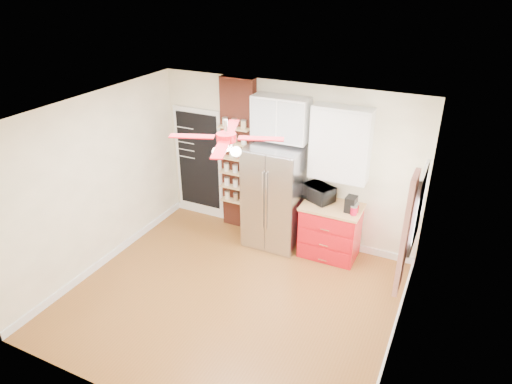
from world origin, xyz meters
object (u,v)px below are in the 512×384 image
at_px(red_cabinet, 330,231).
at_px(coffee_maker, 351,204).
at_px(toaster_oven, 319,193).
at_px(canister_left, 354,211).
at_px(fridge, 274,197).
at_px(pantry_jar_oats, 232,153).
at_px(ceiling_fan, 226,138).

relative_size(red_cabinet, coffee_maker, 3.80).
relative_size(toaster_oven, coffee_maker, 1.90).
bearing_deg(canister_left, red_cabinet, 160.66).
height_order(toaster_oven, canister_left, toaster_oven).
relative_size(toaster_oven, canister_left, 3.57).
height_order(toaster_oven, coffee_maker, toaster_oven).
relative_size(red_cabinet, toaster_oven, 2.01).
distance_m(fridge, red_cabinet, 1.06).
relative_size(canister_left, pantry_jar_oats, 0.96).
relative_size(fridge, ceiling_fan, 1.25).
bearing_deg(coffee_maker, fridge, -176.23).
bearing_deg(pantry_jar_oats, toaster_oven, -0.37).
relative_size(coffee_maker, pantry_jar_oats, 1.81).
bearing_deg(ceiling_fan, canister_left, 50.23).
distance_m(fridge, toaster_oven, 0.74).
bearing_deg(red_cabinet, ceiling_fan, -118.71).
relative_size(fridge, red_cabinet, 1.86).
bearing_deg(canister_left, ceiling_fan, -129.77).
height_order(fridge, ceiling_fan, ceiling_fan).
height_order(red_cabinet, canister_left, canister_left).
distance_m(ceiling_fan, toaster_oven, 2.35).
distance_m(red_cabinet, pantry_jar_oats, 2.09).
height_order(red_cabinet, pantry_jar_oats, pantry_jar_oats).
distance_m(canister_left, pantry_jar_oats, 2.27).
distance_m(red_cabinet, coffee_maker, 0.65).
relative_size(red_cabinet, pantry_jar_oats, 6.89).
distance_m(fridge, pantry_jar_oats, 1.05).
bearing_deg(coffee_maker, ceiling_fan, -123.19).
bearing_deg(canister_left, pantry_jar_oats, 173.84).
bearing_deg(fridge, coffee_maker, 0.26).
bearing_deg(fridge, toaster_oven, 11.87).
bearing_deg(toaster_oven, ceiling_fan, -85.52).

